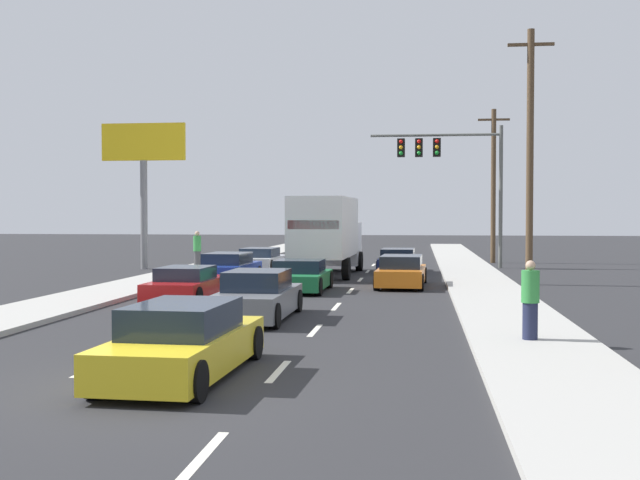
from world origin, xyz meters
TOP-DOWN VIEW (x-y plane):
  - ground_plane at (0.00, 25.00)m, footprint 140.00×140.00m
  - sidewalk_right at (6.59, 20.00)m, footprint 2.69×80.00m
  - sidewalk_left at (-6.59, 20.00)m, footprint 2.69×80.00m
  - lane_markings at (0.00, 21.67)m, footprint 3.54×62.00m
  - car_silver at (-3.61, 26.60)m, footprint 2.05×4.48m
  - car_blue at (-3.38, 18.73)m, footprint 1.99×4.52m
  - car_red at (-3.17, 12.37)m, footprint 1.84×4.31m
  - box_truck at (0.06, 23.60)m, footprint 2.71×8.61m
  - car_green at (-0.10, 16.23)m, footprint 2.05×4.06m
  - car_gray at (-0.10, 8.53)m, footprint 1.86×4.54m
  - car_yellow at (0.16, 1.00)m, footprint 1.96×4.76m
  - car_navy at (3.19, 26.26)m, footprint 1.96×4.29m
  - car_orange at (3.52, 18.59)m, footprint 1.98×4.67m
  - traffic_signal_mast at (5.37, 29.92)m, footprint 6.87×0.69m
  - utility_pole_mid at (8.53, 20.07)m, footprint 1.80×0.28m
  - utility_pole_far at (8.44, 34.46)m, footprint 1.80×0.28m
  - roadside_billboard at (-9.79, 27.01)m, footprint 4.37×0.36m
  - pedestrian_near_corner at (-6.59, 25.58)m, footprint 0.38×0.38m
  - pedestrian_mid_block at (6.53, 5.03)m, footprint 0.38×0.38m

SIDE VIEW (x-z plane):
  - ground_plane at x=0.00m, z-range 0.00..0.00m
  - lane_markings at x=0.00m, z-range 0.00..0.01m
  - sidewalk_right at x=6.59m, z-range 0.00..0.14m
  - sidewalk_left at x=-6.59m, z-range 0.00..0.14m
  - car_green at x=-0.10m, z-range -0.05..1.10m
  - car_red at x=-3.17m, z-range -0.04..1.10m
  - car_silver at x=-3.61m, z-range -0.04..1.10m
  - car_navy at x=3.19m, z-range -0.03..1.12m
  - car_orange at x=3.52m, z-range -0.04..1.17m
  - car_gray at x=-0.10m, z-range -0.06..1.24m
  - car_blue at x=-3.38m, z-range -0.04..1.22m
  - car_yellow at x=0.16m, z-range -0.05..1.24m
  - pedestrian_mid_block at x=6.53m, z-range 0.14..1.82m
  - pedestrian_near_corner at x=-6.59m, z-range 0.14..1.98m
  - box_truck at x=0.06m, z-range 0.25..3.79m
  - utility_pole_far at x=8.44m, z-range 0.14..8.98m
  - utility_pole_mid at x=8.53m, z-range 0.14..10.23m
  - roadside_billboard at x=-9.79m, z-range 1.65..9.09m
  - traffic_signal_mast at x=5.37m, z-range 1.99..9.41m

